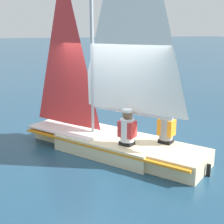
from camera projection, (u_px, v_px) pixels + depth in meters
ground_plane at (112, 152)px, 7.39m from camera, size 260.00×260.00×0.00m
sailboat_main at (111, 113)px, 7.16m from camera, size 3.21×4.50×6.04m
sailor_helm at (127, 133)px, 6.72m from camera, size 0.40×0.42×1.16m
sailor_crew at (166, 131)px, 6.85m from camera, size 0.40×0.42×1.16m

